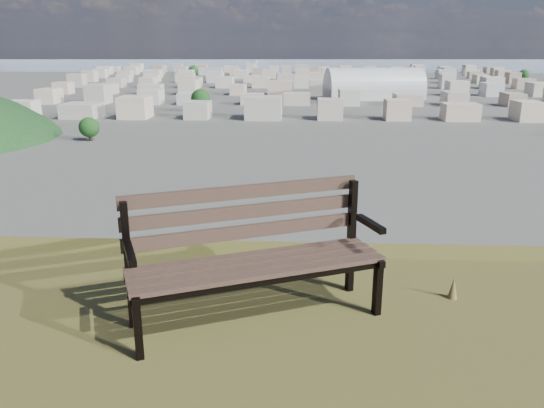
{
  "coord_description": "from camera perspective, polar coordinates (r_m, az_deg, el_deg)",
  "views": [
    {
      "loc": [
        1.15,
        -0.74,
        26.96
      ],
      "look_at": [
        0.86,
        4.76,
        25.3
      ],
      "focal_mm": 35.0,
      "sensor_mm": 36.0,
      "label": 1
    }
  ],
  "objects": [
    {
      "name": "park_bench",
      "position": [
        3.87,
        -2.08,
        -4.69
      ],
      "size": [
        1.91,
        1.25,
        0.96
      ],
      "rotation": [
        0.0,
        0.0,
        0.4
      ],
      "color": "#463528",
      "rests_on": "hilltop_mesa"
    },
    {
      "name": "arena",
      "position": [
        284.15,
        10.86,
        12.03
      ],
      "size": [
        51.79,
        28.97,
        20.65
      ],
      "rotation": [
        0.0,
        0.0,
        0.18
      ],
      "color": "#B9B8B4",
      "rests_on": "ground"
    },
    {
      "name": "city_blocks",
      "position": [
        395.88,
        2.89,
        13.36
      ],
      "size": [
        395.0,
        361.0,
        7.0
      ],
      "color": "beige",
      "rests_on": "ground"
    },
    {
      "name": "city_trees",
      "position": [
        321.68,
        -1.98,
        12.83
      ],
      "size": [
        406.52,
        387.2,
        9.98
      ],
      "color": "#2F2217",
      "rests_on": "ground"
    },
    {
      "name": "bay_water",
      "position": [
        901.14,
        3.01,
        15.04
      ],
      "size": [
        2400.0,
        700.0,
        0.12
      ],
      "primitive_type": "cube",
      "color": "gray",
      "rests_on": "ground"
    },
    {
      "name": "far_hills",
      "position": [
        1405.03,
        0.47,
        16.72
      ],
      "size": [
        2050.0,
        340.0,
        60.0
      ],
      "color": "#828CA2",
      "rests_on": "ground"
    }
  ]
}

